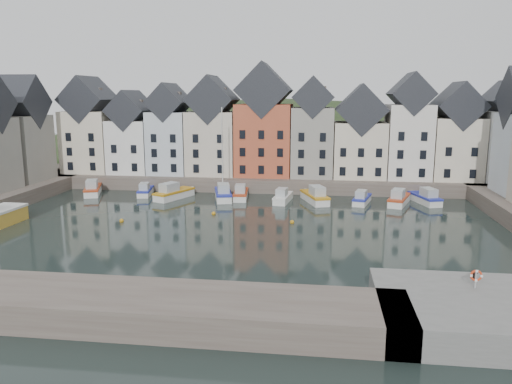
% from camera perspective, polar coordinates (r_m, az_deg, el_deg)
% --- Properties ---
extents(ground, '(260.00, 260.00, 0.00)m').
position_cam_1_polar(ground, '(54.35, -2.52, -4.72)').
color(ground, black).
rests_on(ground, ground).
extents(far_quay, '(90.00, 16.00, 2.00)m').
position_cam_1_polar(far_quay, '(83.15, 1.04, 1.54)').
color(far_quay, brown).
rests_on(far_quay, ground).
extents(near_wall, '(50.00, 6.00, 2.00)m').
position_cam_1_polar(near_wall, '(37.77, -24.15, -11.36)').
color(near_wall, brown).
rests_on(near_wall, ground).
extents(hillside, '(153.60, 70.40, 64.00)m').
position_cam_1_polar(hillside, '(112.74, 2.50, -5.81)').
color(hillside, black).
rests_on(hillside, ground).
extents(far_terrace, '(72.37, 8.16, 17.78)m').
position_cam_1_polar(far_terrace, '(79.93, 3.20, 6.82)').
color(far_terrace, beige).
rests_on(far_terrace, far_quay).
extents(mooring_buoys, '(20.50, 5.50, 0.50)m').
position_cam_1_polar(mooring_buoys, '(60.13, -5.41, -3.06)').
color(mooring_buoys, '#BF8316').
rests_on(mooring_buoys, ground).
extents(boat_a, '(4.23, 7.00, 2.57)m').
position_cam_1_polar(boat_a, '(78.82, -18.16, 0.28)').
color(boat_a, silver).
rests_on(boat_a, ground).
extents(boat_b, '(2.71, 5.77, 2.13)m').
position_cam_1_polar(boat_b, '(76.24, -12.54, 0.12)').
color(boat_b, silver).
rests_on(boat_b, ground).
extents(boat_c, '(4.77, 7.27, 2.68)m').
position_cam_1_polar(boat_c, '(72.74, -9.45, -0.16)').
color(boat_c, silver).
rests_on(boat_c, ground).
extents(boat_d, '(3.80, 7.26, 13.27)m').
position_cam_1_polar(boat_d, '(71.50, -3.78, -0.17)').
color(boat_d, silver).
rests_on(boat_d, ground).
extents(boat_e, '(2.55, 6.37, 2.38)m').
position_cam_1_polar(boat_e, '(71.95, -1.77, -0.21)').
color(boat_e, silver).
rests_on(boat_e, ground).
extents(boat_f, '(2.56, 6.08, 2.26)m').
position_cam_1_polar(boat_f, '(69.69, 3.07, -0.62)').
color(boat_f, silver).
rests_on(boat_f, ground).
extents(boat_g, '(4.38, 7.33, 2.69)m').
position_cam_1_polar(boat_g, '(69.87, 6.78, -0.54)').
color(boat_g, silver).
rests_on(boat_g, ground).
extents(boat_h, '(3.11, 5.90, 2.17)m').
position_cam_1_polar(boat_h, '(70.17, 12.00, -0.79)').
color(boat_h, silver).
rests_on(boat_h, ground).
extents(boat_i, '(3.96, 6.81, 2.50)m').
position_cam_1_polar(boat_i, '(70.70, 16.01, -0.81)').
color(boat_i, silver).
rests_on(boat_i, ground).
extents(boat_j, '(3.78, 6.75, 2.48)m').
position_cam_1_polar(boat_j, '(72.67, 18.80, -0.67)').
color(boat_j, silver).
rests_on(boat_j, ground).
extents(mooring_bollard, '(0.48, 0.48, 0.56)m').
position_cam_1_polar(mooring_bollard, '(38.73, 23.67, -8.69)').
color(mooring_bollard, black).
rests_on(mooring_bollard, near_quay).
extents(life_ring_post, '(0.80, 0.17, 1.30)m').
position_cam_1_polar(life_ring_post, '(36.88, 23.85, -8.78)').
color(life_ring_post, gray).
rests_on(life_ring_post, near_quay).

